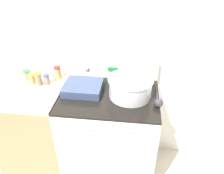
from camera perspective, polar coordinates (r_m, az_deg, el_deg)
kitchen_wall at (r=1.95m, az=0.57°, el=11.68°), size 8.00×0.05×2.50m
stove_range at (r=2.09m, az=-0.61°, el=-12.46°), size 0.80×0.66×0.93m
control_panel at (r=1.99m, az=0.34°, el=4.90°), size 0.80×0.07×0.18m
side_counter at (r=2.26m, az=-18.59°, el=-10.27°), size 0.58×0.63×0.95m
mixing_bowl at (r=1.73m, az=4.81°, el=0.24°), size 0.36×0.36×0.16m
casserole_dish at (r=1.82m, az=-7.63°, el=-0.08°), size 0.31×0.26×0.07m
ladle at (r=1.69m, az=12.01°, el=-3.82°), size 0.07×0.30×0.07m
spice_jar_red_cap at (r=2.01m, az=-14.01°, el=3.64°), size 0.06×0.06×0.12m
spice_jar_blue_cap at (r=1.96m, az=-16.71°, el=1.96°), size 0.05×0.05×0.10m
spice_jar_orange_cap at (r=1.96m, az=-18.68°, el=1.98°), size 0.06×0.06×0.11m
spice_jar_yellow_cap at (r=2.01m, az=-20.20°, el=2.06°), size 0.05×0.05×0.09m
spice_jar_green_cap at (r=2.09m, az=-21.26°, el=2.97°), size 0.06×0.06×0.09m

